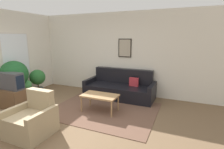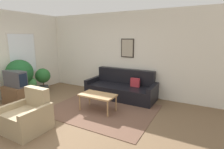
% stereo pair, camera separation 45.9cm
% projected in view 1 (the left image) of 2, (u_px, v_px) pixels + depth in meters
% --- Properties ---
extents(ground_plane, '(16.00, 16.00, 0.00)m').
position_uv_depth(ground_plane, '(54.00, 128.00, 3.73)').
color(ground_plane, brown).
extents(area_rug, '(2.71, 2.08, 0.01)m').
position_uv_depth(area_rug, '(104.00, 110.00, 4.64)').
color(area_rug, brown).
rests_on(area_rug, ground_plane).
extents(wall_back, '(8.00, 0.09, 2.70)m').
position_uv_depth(wall_back, '(109.00, 53.00, 6.01)').
color(wall_back, silver).
rests_on(wall_back, ground_plane).
extents(couch, '(2.19, 0.90, 0.88)m').
position_uv_depth(couch, '(120.00, 88.00, 5.59)').
color(couch, black).
rests_on(couch, ground_plane).
extents(coffee_table, '(0.92, 0.52, 0.45)m').
position_uv_depth(coffee_table, '(100.00, 96.00, 4.48)').
color(coffee_table, '#A87F51').
rests_on(coffee_table, ground_plane).
extents(tv_stand, '(0.77, 0.47, 0.52)m').
position_uv_depth(tv_stand, '(13.00, 98.00, 4.79)').
color(tv_stand, brown).
rests_on(tv_stand, ground_plane).
extents(tv, '(0.72, 0.28, 0.45)m').
position_uv_depth(tv, '(11.00, 81.00, 4.69)').
color(tv, '#424247').
rests_on(tv, tv_stand).
extents(armchair, '(0.77, 0.76, 0.85)m').
position_uv_depth(armchair, '(32.00, 121.00, 3.44)').
color(armchair, tan).
rests_on(armchair, ground_plane).
extents(potted_plant_tall, '(0.80, 0.80, 1.22)m').
position_uv_depth(potted_plant_tall, '(14.00, 75.00, 5.15)').
color(potted_plant_tall, '#935638').
rests_on(potted_plant_tall, ground_plane).
extents(potted_plant_by_window, '(0.51, 0.51, 0.83)m').
position_uv_depth(potted_plant_by_window, '(38.00, 79.00, 5.89)').
color(potted_plant_by_window, '#383D42').
rests_on(potted_plant_by_window, ground_plane).
extents(potted_plant_small, '(0.37, 0.37, 0.62)m').
position_uv_depth(potted_plant_small, '(26.00, 87.00, 5.41)').
color(potted_plant_small, '#935638').
rests_on(potted_plant_small, ground_plane).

